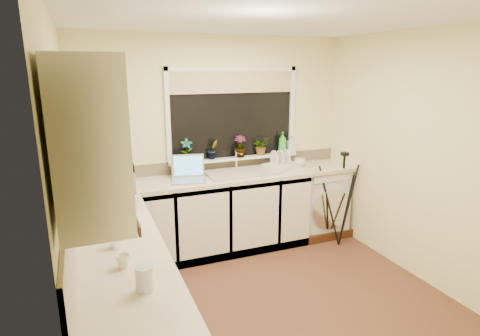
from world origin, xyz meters
name	(u,v)px	position (x,y,z in m)	size (l,w,h in m)	color
floor	(271,302)	(0.00, 0.00, 0.00)	(3.20, 3.20, 0.00)	brown
ceiling	(277,19)	(0.00, 0.00, 2.45)	(3.20, 3.20, 0.00)	white
wall_back	(217,143)	(0.00, 1.50, 1.23)	(3.20, 3.20, 0.00)	#F7ECA4
wall_front	(408,247)	(0.00, -1.50, 1.23)	(3.20, 3.20, 0.00)	#F7ECA4
wall_left	(68,196)	(-1.60, 0.00, 1.23)	(3.00, 3.00, 0.00)	#F7ECA4
wall_right	(419,158)	(1.60, 0.00, 1.23)	(3.00, 3.00, 0.00)	#F7ECA4
base_cabinet_back	(199,218)	(-0.33, 1.20, 0.43)	(2.55, 0.60, 0.86)	silver
base_cabinet_left	(125,311)	(-1.30, -0.30, 0.43)	(0.54, 2.40, 0.86)	silver
worktop_back	(226,177)	(0.00, 1.20, 0.88)	(3.20, 0.60, 0.04)	beige
worktop_left	(120,252)	(-1.30, -0.30, 0.88)	(0.60, 2.40, 0.04)	beige
upper_cabinet	(86,121)	(-1.44, -0.45, 1.80)	(0.28, 1.90, 0.70)	silver
splashback_left	(71,225)	(-1.59, -0.30, 1.12)	(0.02, 2.40, 0.45)	beige
splashback_back	(217,164)	(0.00, 1.49, 0.97)	(3.20, 0.02, 0.14)	beige
window_glass	(233,114)	(0.20, 1.49, 1.55)	(1.50, 0.02, 1.00)	black
window_blind	(234,82)	(0.20, 1.46, 1.92)	(1.50, 0.02, 0.25)	tan
windowsill	(235,158)	(0.20, 1.43, 1.04)	(1.60, 0.14, 0.03)	white
sink	(242,173)	(0.20, 1.20, 0.91)	(0.82, 0.46, 0.03)	tan
faucet	(236,160)	(0.20, 1.38, 1.02)	(0.03, 0.03, 0.24)	silver
washing_machine	(317,200)	(1.26, 1.23, 0.44)	(0.62, 0.60, 0.87)	silver
laptop	(188,174)	(-0.44, 1.18, 0.97)	(0.41, 0.38, 0.26)	#96969D
kettle	(123,204)	(-1.21, 0.31, 1.01)	(0.17, 0.17, 0.23)	white
dish_rack	(281,166)	(0.73, 1.25, 0.93)	(0.41, 0.30, 0.06)	beige
tripod	(342,200)	(1.30, 0.78, 0.57)	(0.56, 0.56, 1.15)	black
glass_jug	(144,279)	(-1.22, -0.87, 0.97)	(0.10, 0.10, 0.14)	silver
steel_jar	(116,240)	(-1.32, -0.26, 0.95)	(0.08, 0.08, 0.10)	silver
microwave	(114,186)	(-1.24, 0.71, 1.05)	(0.54, 0.37, 0.30)	white
plant_a	(187,150)	(-0.38, 1.42, 1.18)	(0.14, 0.09, 0.26)	#999999
plant_b	(213,150)	(-0.08, 1.42, 1.16)	(0.12, 0.10, 0.22)	#999999
plant_c	(240,146)	(0.25, 1.40, 1.18)	(0.15, 0.15, 0.26)	#999999
plant_d	(261,146)	(0.54, 1.42, 1.16)	(0.19, 0.17, 0.21)	#999999
soap_bottle_green	(282,143)	(0.83, 1.40, 1.18)	(0.10, 0.10, 0.26)	green
soap_bottle_clear	(291,144)	(0.95, 1.42, 1.15)	(0.09, 0.10, 0.21)	#999999
cup_back	(300,162)	(0.98, 1.24, 0.95)	(0.13, 0.13, 0.10)	white
cup_left	(123,261)	(-1.30, -0.56, 0.94)	(0.09, 0.09, 0.08)	#F0E8C6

